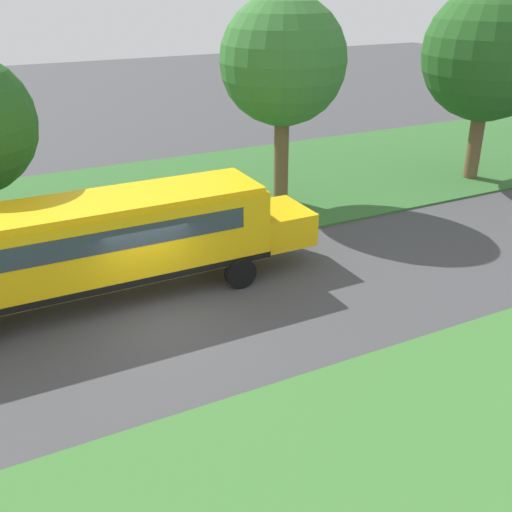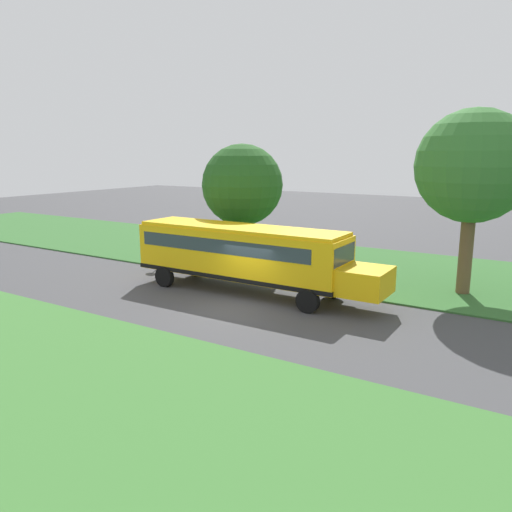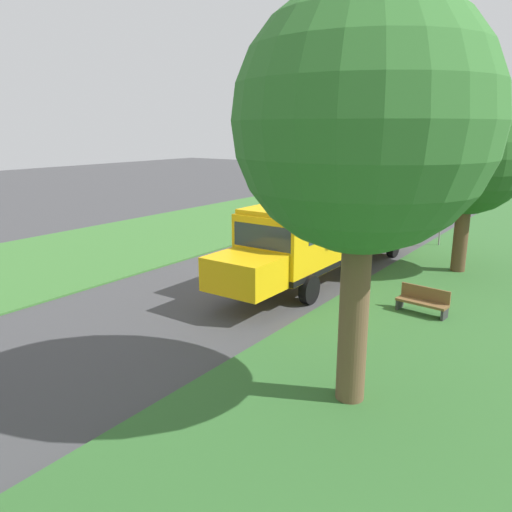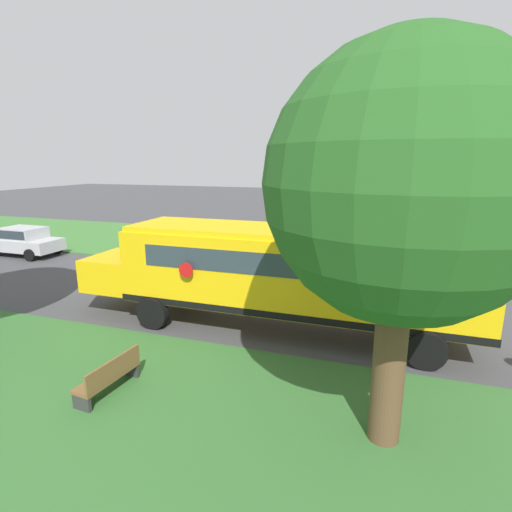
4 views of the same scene
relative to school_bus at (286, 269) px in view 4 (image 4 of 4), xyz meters
The scene contains 6 objects.
ground_plane 3.09m from the school_bus, 24.06° to the left, with size 120.00×120.00×0.00m, color #424244.
grass_far_side 11.41m from the school_bus, ahead, with size 10.00×80.00×0.07m, color #3D7533.
school_bus is the anchor object (origin of this frame).
car_silver_nearest 16.95m from the school_bus, 72.76° to the left, with size 2.02×4.40×1.56m.
oak_tree_beside_bus 5.96m from the school_bus, 144.30° to the right, with size 4.58×4.58×7.05m.
park_bench 5.70m from the school_bus, 149.70° to the left, with size 1.64×0.65×0.92m.
Camera 4 is at (-13.49, -3.81, 5.13)m, focal length 28.00 mm.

